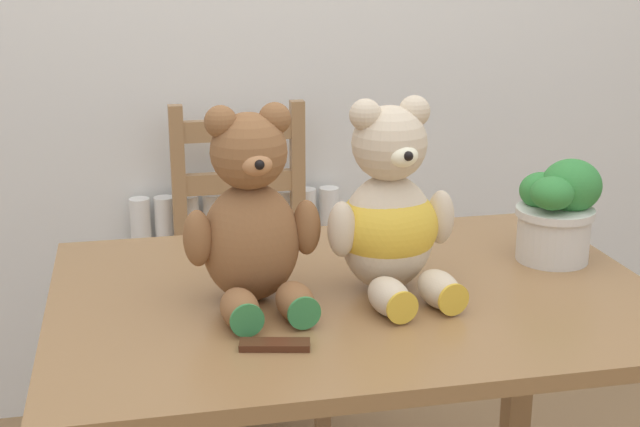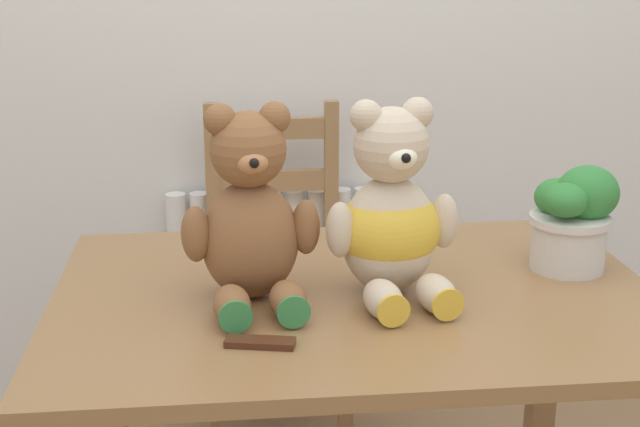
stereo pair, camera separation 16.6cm
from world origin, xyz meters
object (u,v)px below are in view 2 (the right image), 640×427
at_px(teddy_bear_left, 251,218).
at_px(teddy_bear_right, 391,218).
at_px(chocolate_bar, 260,342).
at_px(wooden_chair_behind, 276,283).
at_px(potted_plant, 572,218).

height_order(teddy_bear_left, teddy_bear_right, teddy_bear_right).
bearing_deg(teddy_bear_left, chocolate_bar, 85.56).
bearing_deg(chocolate_bar, wooden_chair_behind, 85.33).
distance_m(wooden_chair_behind, teddy_bear_right, 0.95).
bearing_deg(wooden_chair_behind, teddy_bear_left, 83.78).
relative_size(wooden_chair_behind, chocolate_bar, 8.36).
xyz_separation_m(teddy_bear_left, potted_plant, (0.66, 0.10, -0.05)).
bearing_deg(wooden_chair_behind, chocolate_bar, 85.33).
relative_size(wooden_chair_behind, potted_plant, 4.53).
xyz_separation_m(wooden_chair_behind, teddy_bear_right, (0.17, -0.82, 0.44)).
height_order(teddy_bear_left, potted_plant, teddy_bear_left).
bearing_deg(teddy_bear_left, teddy_bear_right, 174.93).
xyz_separation_m(teddy_bear_left, chocolate_bar, (0.01, -0.21, -0.15)).
distance_m(wooden_chair_behind, chocolate_bar, 1.08).
bearing_deg(teddy_bear_right, potted_plant, -175.95).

